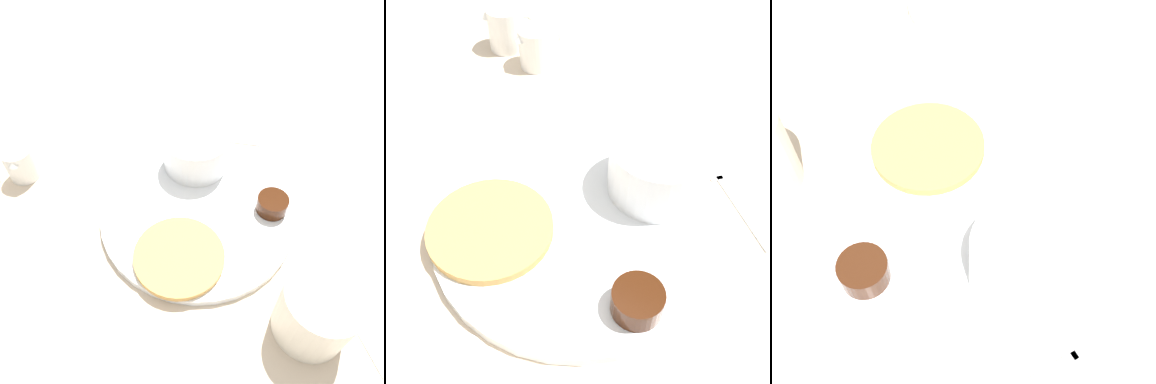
# 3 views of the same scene
# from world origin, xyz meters

# --- Properties ---
(ground_plane) EXTENTS (4.00, 4.00, 0.00)m
(ground_plane) POSITION_xyz_m (0.00, 0.00, 0.00)
(ground_plane) COLOR #C6B299
(plate) EXTENTS (0.28, 0.28, 0.01)m
(plate) POSITION_xyz_m (0.00, 0.00, 0.01)
(plate) COLOR white
(plate) RESTS_ON ground_plane
(pancake_stack) EXTENTS (0.12, 0.12, 0.01)m
(pancake_stack) POSITION_xyz_m (-0.06, -0.05, 0.02)
(pancake_stack) COLOR tan
(pancake_stack) RESTS_ON plate
(bowl) EXTENTS (0.10, 0.10, 0.06)m
(bowl) POSITION_xyz_m (0.05, 0.08, 0.04)
(bowl) COLOR white
(bowl) RESTS_ON plate
(syrup_cup) EXTENTS (0.04, 0.04, 0.02)m
(syrup_cup) POSITION_xyz_m (0.09, -0.05, 0.02)
(syrup_cup) COLOR #38190A
(syrup_cup) RESTS_ON plate
(butter_ramekin) EXTENTS (0.05, 0.05, 0.04)m
(butter_ramekin) POSITION_xyz_m (0.07, 0.08, 0.03)
(butter_ramekin) COLOR white
(butter_ramekin) RESTS_ON plate
(creamer_pitcher_near) EXTENTS (0.05, 0.06, 0.06)m
(creamer_pitcher_near) POSITION_xyz_m (-0.19, 0.21, 0.03)
(creamer_pitcher_near) COLOR white
(creamer_pitcher_near) RESTS_ON ground_plane
(creamer_pitcher_far) EXTENTS (0.06, 0.06, 0.06)m
(creamer_pitcher_far) POSITION_xyz_m (-0.25, 0.22, 0.03)
(creamer_pitcher_far) COLOR white
(creamer_pitcher_far) RESTS_ON ground_plane
(fork) EXTENTS (0.11, 0.10, 0.00)m
(fork) POSITION_xyz_m (0.11, 0.12, 0.00)
(fork) COLOR silver
(fork) RESTS_ON ground_plane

